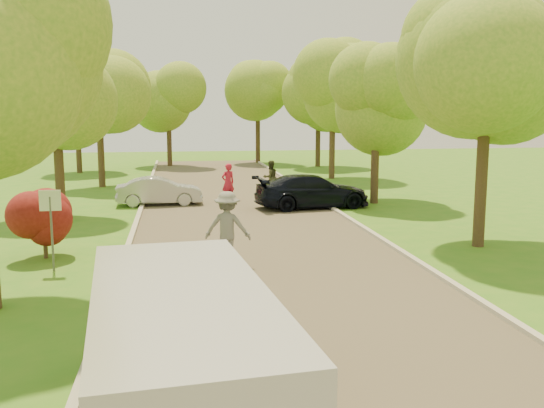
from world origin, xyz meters
TOP-DOWN VIEW (x-y plane):
  - ground at (0.00, 0.00)m, footprint 100.00×100.00m
  - road at (0.00, 8.00)m, footprint 8.00×60.00m
  - curb_left at (-4.05, 8.00)m, footprint 0.18×60.00m
  - curb_right at (4.05, 8.00)m, footprint 0.18×60.00m
  - street_sign at (-5.80, 4.00)m, footprint 0.55×0.06m
  - red_shrub at (-6.30, 5.50)m, footprint 1.70×1.70m
  - tree_l_midb at (-6.81, 12.00)m, footprint 4.30×4.20m
  - tree_l_far at (-6.39, 22.00)m, footprint 4.92×4.80m
  - tree_r_mida at (7.02, 5.00)m, footprint 5.13×5.00m
  - tree_r_midb at (6.60, 14.00)m, footprint 4.51×4.40m
  - tree_r_far at (7.23, 24.00)m, footprint 5.33×5.20m
  - tree_bg_a at (-8.78, 30.00)m, footprint 5.12×5.00m
  - tree_bg_b at (8.22, 32.00)m, footprint 5.12×5.00m
  - tree_bg_c at (-2.79, 34.00)m, footprint 4.92×4.80m
  - tree_bg_d at (4.22, 36.00)m, footprint 5.12×5.00m
  - minivan at (-2.50, -4.94)m, footprint 2.68×5.69m
  - silver_sedan at (-3.30, 14.99)m, footprint 3.84×1.44m
  - dark_sedan at (3.30, 13.15)m, footprint 5.24×2.65m
  - longboard at (-1.18, 3.73)m, footprint 0.53×1.04m
  - skateboarder at (-1.18, 3.73)m, footprint 1.40×1.03m
  - person_striped at (-0.17, 15.41)m, footprint 0.77×0.66m
  - person_olive at (2.18, 17.76)m, footprint 1.01×0.91m

SIDE VIEW (x-z plane):
  - ground at x=0.00m, z-range 0.00..0.00m
  - road at x=0.00m, z-range 0.00..0.01m
  - curb_left at x=-4.05m, z-range 0.00..0.12m
  - curb_right at x=4.05m, z-range 0.00..0.12m
  - longboard at x=-1.18m, z-range 0.05..0.17m
  - silver_sedan at x=-3.30m, z-range 0.00..1.25m
  - dark_sedan at x=3.30m, z-range 0.00..1.46m
  - person_olive at x=2.18m, z-range 0.00..1.69m
  - person_striped at x=-0.17m, z-range 0.00..1.79m
  - minivan at x=-2.50m, z-range 0.06..2.11m
  - red_shrub at x=-6.30m, z-range 0.12..2.07m
  - skateboarder at x=-1.18m, z-range 0.13..2.07m
  - street_sign at x=-5.80m, z-range 0.48..2.65m
  - tree_l_midb at x=-6.81m, z-range 1.28..7.89m
  - tree_r_midb at x=6.60m, z-range 1.38..8.38m
  - tree_bg_c at x=-2.79m, z-range 1.35..8.69m
  - tree_bg_a at x=-8.78m, z-range 1.45..9.18m
  - tree_bg_d at x=4.22m, z-range 1.45..9.18m
  - tree_l_far at x=-6.39m, z-range 1.57..9.36m
  - tree_r_mida at x=7.02m, z-range 1.56..9.51m
  - tree_bg_b at x=8.22m, z-range 1.56..9.51m
  - tree_r_far at x=7.23m, z-range 1.66..10.00m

